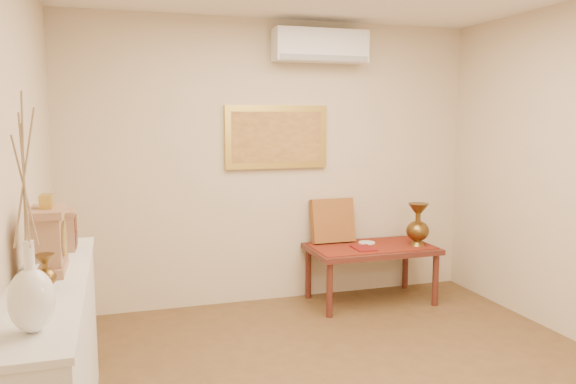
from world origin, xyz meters
name	(u,v)px	position (x,y,z in m)	size (l,w,h in m)	color
wall_back	(276,163)	(0.00, 2.25, 1.35)	(4.00, 0.02, 2.70)	beige
wall_left	(4,208)	(-2.00, 0.00, 1.35)	(0.02, 4.50, 2.70)	beige
white_vase	(26,215)	(-1.80, -0.72, 1.43)	(0.17, 0.17, 0.89)	white
candlestick	(35,284)	(-1.83, -0.39, 1.07)	(0.09, 0.09, 0.19)	silver
brass_urn_small	(45,267)	(-1.81, -0.19, 1.09)	(0.10, 0.10, 0.23)	brown
table_cloth	(371,246)	(0.85, 1.88, 0.55)	(1.14, 0.59, 0.01)	maroon
brass_urn_tall	(418,220)	(1.28, 1.76, 0.81)	(0.22, 0.22, 0.50)	brown
plate	(367,243)	(0.85, 1.98, 0.56)	(0.16, 0.16, 0.01)	white
menu	(364,248)	(0.72, 1.78, 0.56)	(0.18, 0.25, 0.01)	maroon
cushion	(332,221)	(0.55, 2.14, 0.77)	(0.43, 0.10, 0.43)	maroon
display_ledge	(53,373)	(-1.82, 0.00, 0.49)	(0.37, 2.02, 0.98)	silver
mantel_clock	(49,239)	(-1.83, 0.16, 1.15)	(0.17, 0.36, 0.41)	#9F7252
wooden_chest	(63,230)	(-1.80, 0.67, 1.10)	(0.16, 0.21, 0.24)	#9F7252
low_table	(371,253)	(0.85, 1.88, 0.48)	(1.20, 0.70, 0.55)	#522118
painting	(276,137)	(0.00, 2.22, 1.60)	(1.00, 0.06, 0.60)	gold
ac_unit	(320,46)	(0.40, 2.12, 2.45)	(0.90, 0.25, 0.30)	white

